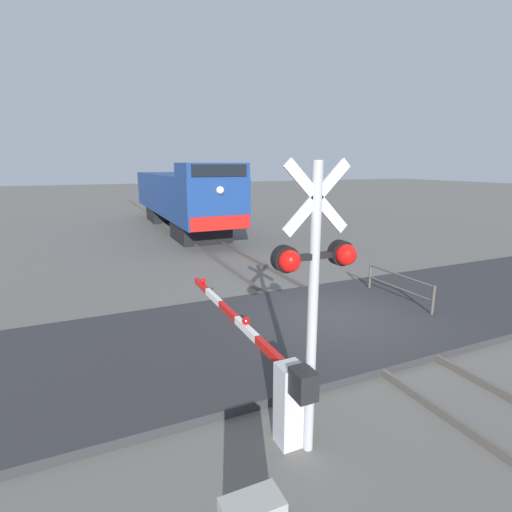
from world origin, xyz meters
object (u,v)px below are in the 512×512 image
(locomotive, at_px, (181,196))
(guard_railing, at_px, (399,285))
(crossing_signal, at_px, (315,280))
(crossing_gate, at_px, (271,371))

(locomotive, distance_m, guard_railing, 16.33)
(crossing_signal, height_order, crossing_gate, crossing_signal)
(locomotive, xyz_separation_m, crossing_gate, (-3.29, -19.28, -1.22))
(crossing_signal, distance_m, crossing_gate, 1.90)
(crossing_signal, bearing_deg, guard_railing, 36.16)
(crossing_gate, bearing_deg, guard_railing, 29.22)
(crossing_signal, relative_size, guard_railing, 1.61)
(crossing_signal, relative_size, crossing_gate, 0.76)
(locomotive, bearing_deg, crossing_signal, -98.75)
(locomotive, relative_size, guard_railing, 6.09)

